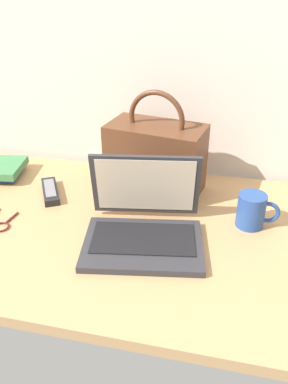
{
  "coord_description": "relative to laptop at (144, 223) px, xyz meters",
  "views": [
    {
      "loc": [
        0.22,
        -0.89,
        0.67
      ],
      "look_at": [
        0.02,
        0.0,
        0.15
      ],
      "focal_mm": 36.69,
      "sensor_mm": 36.0,
      "label": 1
    }
  ],
  "objects": [
    {
      "name": "coffee_mug",
      "position": [
        0.28,
        0.13,
        0.0
      ],
      "size": [
        0.12,
        0.08,
        0.1
      ],
      "color": "#26478C",
      "rests_on": "desk"
    },
    {
      "name": "laptop",
      "position": [
        0.0,
        0.0,
        0.0
      ],
      "size": [
        0.35,
        0.31,
        0.21
      ],
      "color": "#2D2D33",
      "rests_on": "desk"
    },
    {
      "name": "desk",
      "position": [
        -0.02,
        0.04,
        -0.06
      ],
      "size": [
        1.6,
        0.76,
        0.03
      ],
      "color": "tan",
      "rests_on": "ground"
    },
    {
      "name": "remote_control_near",
      "position": [
        -0.35,
        0.16,
        -0.03
      ],
      "size": [
        0.12,
        0.16,
        0.02
      ],
      "color": "black",
      "rests_on": "desk"
    },
    {
      "name": "handbag",
      "position": [
        -0.02,
        0.28,
        0.07
      ],
      "size": [
        0.32,
        0.21,
        0.33
      ],
      "color": "#59331E",
      "rests_on": "desk"
    }
  ]
}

